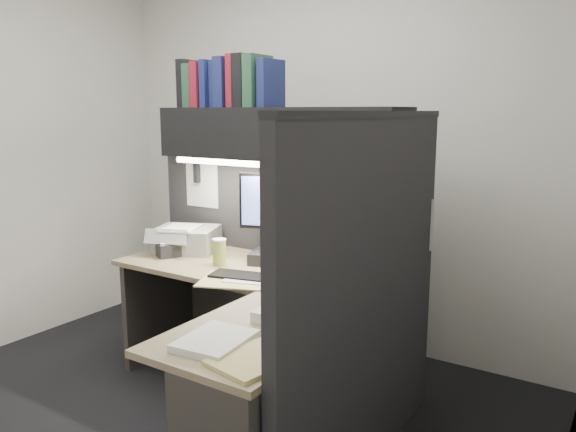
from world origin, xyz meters
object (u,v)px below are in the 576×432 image
object	(u,v)px
keyboard	(251,277)
printer	(186,239)
notebook_stack	(172,247)
overhead_shelf	(278,134)
telephone	(370,271)
coffee_cup	(219,253)
monitor	(281,228)
desk	(242,364)

from	to	relation	value
keyboard	printer	size ratio (longest dim) A/B	1.18
notebook_stack	overhead_shelf	bearing A→B (deg)	15.42
keyboard	notebook_stack	distance (m)	0.80
telephone	coffee_cup	size ratio (longest dim) A/B	1.61
monitor	keyboard	distance (m)	0.41
overhead_shelf	telephone	distance (m)	0.95
desk	overhead_shelf	bearing A→B (deg)	111.79
desk	keyboard	world-z (taller)	keyboard
telephone	notebook_stack	xyz separation A→B (m)	(-1.32, -0.16, -0.01)
coffee_cup	printer	world-z (taller)	printer
keyboard	telephone	distance (m)	0.65
keyboard	printer	world-z (taller)	printer
telephone	coffee_cup	bearing A→B (deg)	-172.06
overhead_shelf	notebook_stack	size ratio (longest dim) A/B	5.66
desk	monitor	world-z (taller)	monitor
desk	telephone	bearing A→B (deg)	65.97
telephone	desk	bearing A→B (deg)	-120.13
notebook_stack	monitor	bearing A→B (deg)	12.83
notebook_stack	telephone	bearing A→B (deg)	6.97
monitor	printer	world-z (taller)	monitor
monitor	coffee_cup	bearing A→B (deg)	-160.80
keyboard	telephone	bearing A→B (deg)	18.79
monitor	coffee_cup	distance (m)	0.39
desk	overhead_shelf	size ratio (longest dim) A/B	1.10
telephone	keyboard	bearing A→B (deg)	-153.74
desk	overhead_shelf	distance (m)	1.33
coffee_cup	desk	bearing A→B (deg)	-42.45
overhead_shelf	monitor	bearing A→B (deg)	-31.54
desk	printer	distance (m)	1.21
desk	monitor	size ratio (longest dim) A/B	3.14
overhead_shelf	desk	bearing A→B (deg)	-68.21
overhead_shelf	printer	bearing A→B (deg)	-171.61
keyboard	telephone	xyz separation A→B (m)	(0.55, 0.35, 0.04)
desk	telephone	size ratio (longest dim) A/B	7.12
overhead_shelf	printer	world-z (taller)	overhead_shelf
monitor	desk	bearing A→B (deg)	-88.87
telephone	printer	bearing A→B (deg)	176.85
keyboard	notebook_stack	xyz separation A→B (m)	(-0.77, 0.18, 0.03)
desk	telephone	world-z (taller)	telephone
monitor	telephone	world-z (taller)	monitor
monitor	notebook_stack	distance (m)	0.77
printer	overhead_shelf	bearing A→B (deg)	-14.54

